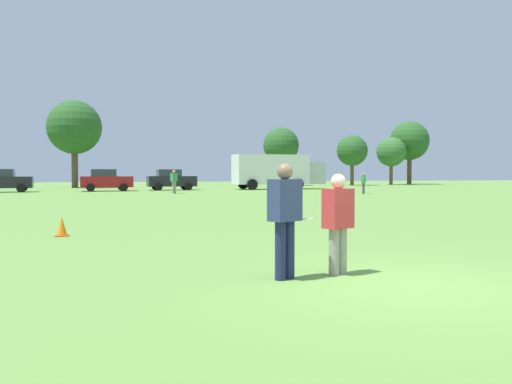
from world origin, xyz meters
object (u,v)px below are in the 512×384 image
parked_car_center (3,180)px  parked_car_near_right (171,180)px  player_thrower (285,214)px  box_truck (277,170)px  frisbee (308,219)px  player_defender (338,218)px  bystander_field_marshal (174,180)px  bystander_sideline_watcher (363,182)px  parked_car_mid_right (106,180)px  traffic_cone (62,227)px

parked_car_center → parked_car_near_right: 13.41m
player_thrower → box_truck: size_ratio=0.20×
frisbee → parked_car_near_right: parked_car_near_right is taller
player_thrower → player_defender: size_ratio=1.10×
player_defender → bystander_field_marshal: (1.45, 32.76, 0.12)m
box_truck → player_thrower: bearing=-107.5°
parked_car_near_right → bystander_sideline_watcher: bearing=-44.1°
parked_car_center → parked_car_mid_right: 7.79m
frisbee → parked_car_near_right: (2.66, 40.64, 0.05)m
traffic_cone → parked_car_mid_right: parked_car_mid_right is taller
player_thrower → parked_car_mid_right: (-2.50, 39.40, -0.03)m
player_thrower → frisbee: player_thrower is taller
parked_car_near_right → bystander_field_marshal: (-0.68, -7.78, 0.06)m
player_thrower → traffic_cone: player_thrower is taller
traffic_cone → bystander_field_marshal: bearing=77.4°
parked_car_mid_right → bystander_sideline_watcher: 21.05m
bystander_field_marshal → box_truck: bearing=36.6°
bystander_field_marshal → player_thrower: bearing=-94.1°
parked_car_mid_right → bystander_field_marshal: parked_car_mid_right is taller
frisbee → parked_car_mid_right: bearing=94.2°
traffic_cone → bystander_field_marshal: bystander_field_marshal is taller
player_thrower → frisbee: size_ratio=6.22×
frisbee → bystander_sideline_watcher: (15.16, 28.52, -0.01)m
player_thrower → box_truck: bearing=72.5°
player_defender → frisbee: 0.54m
frisbee → bystander_sideline_watcher: bearing=62.0°
player_thrower → traffic_cone: bearing=118.5°
frisbee → bystander_field_marshal: (1.97, 32.86, 0.11)m
player_defender → parked_car_near_right: size_ratio=0.36×
parked_car_near_right → box_truck: size_ratio=0.50×
parked_car_center → bystander_sideline_watcher: (25.82, -10.51, -0.06)m
box_truck → bystander_sideline_watcher: size_ratio=5.63×
player_thrower → parked_car_center: 40.41m
frisbee → traffic_cone: (-3.94, 6.52, -0.65)m
bystander_sideline_watcher → bystander_field_marshal: size_ratio=0.88×
parked_car_center → bystander_sideline_watcher: 27.88m
player_thrower → box_truck: 42.62m
player_defender → bystander_sideline_watcher: size_ratio=1.01×
traffic_cone → player_thrower: bearing=-61.5°
player_thrower → bystander_field_marshal: bearing=85.9°
bystander_field_marshal → player_defender: bearing=-92.5°
parked_car_near_right → player_thrower: bearing=-94.3°
parked_car_mid_right → player_thrower: bearing=-86.4°
parked_car_center → bystander_field_marshal: (12.63, -6.17, 0.06)m
player_defender → parked_car_mid_right: size_ratio=0.36×
frisbee → traffic_cone: bearing=121.1°
traffic_cone → bystander_sideline_watcher: 29.14m
parked_car_near_right → bystander_field_marshal: 7.81m
traffic_cone → frisbee: bearing=-58.9°
bystander_sideline_watcher → bystander_field_marshal: 13.89m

